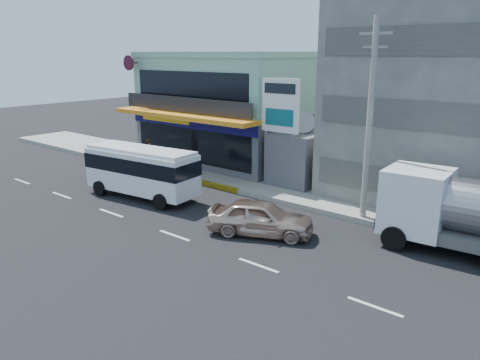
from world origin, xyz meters
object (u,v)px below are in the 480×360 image
at_px(minibus, 141,168).
at_px(shop_building, 236,110).
at_px(utility_pole_near, 370,121).
at_px(satellite_dish, 303,131).
at_px(billboard, 280,112).
at_px(motorcycle_rider, 150,163).
at_px(sedan, 261,218).

bearing_deg(minibus, shop_building, 100.73).
bearing_deg(utility_pole_near, satellite_dish, 149.04).
xyz_separation_m(billboard, utility_pole_near, (6.50, -1.80, 0.22)).
height_order(shop_building, motorcycle_rider, shop_building).
relative_size(sedan, motorcycle_rider, 2.00).
bearing_deg(satellite_dish, minibus, -126.07).
bearing_deg(billboard, satellite_dish, 74.48).
height_order(minibus, motorcycle_rider, minibus).
bearing_deg(motorcycle_rider, sedan, -17.42).
relative_size(minibus, sedan, 1.49).
height_order(satellite_dish, utility_pole_near, utility_pole_near).
bearing_deg(minibus, sedan, -1.05).
bearing_deg(minibus, satellite_dish, 53.93).
bearing_deg(satellite_dish, sedan, -69.91).
bearing_deg(utility_pole_near, motorcycle_rider, -177.67).
bearing_deg(motorcycle_rider, shop_building, 75.86).
bearing_deg(motorcycle_rider, satellite_dish, 23.39).
bearing_deg(motorcycle_rider, billboard, 14.70).
bearing_deg(sedan, minibus, 64.20).
distance_m(shop_building, utility_pole_near, 15.50).
relative_size(shop_building, utility_pole_near, 1.24).
xyz_separation_m(sedan, motorcycle_rider, (-12.84, 4.03, -0.03)).
bearing_deg(motorcycle_rider, utility_pole_near, 2.33).
bearing_deg(satellite_dish, billboard, -105.52).
relative_size(satellite_dish, utility_pole_near, 0.15).
relative_size(billboard, minibus, 0.93).
bearing_deg(billboard, sedan, -61.42).
distance_m(sedan, motorcycle_rider, 13.45).
height_order(shop_building, utility_pole_near, utility_pole_near).
bearing_deg(minibus, utility_pole_near, 20.74).
height_order(satellite_dish, billboard, billboard).
bearing_deg(shop_building, minibus, -79.27).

